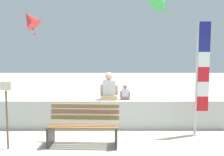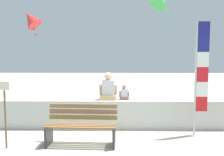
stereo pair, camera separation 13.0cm
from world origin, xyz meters
name	(u,v)px [view 1 (the left image)]	position (x,y,z in m)	size (l,w,h in m)	color
ground_plane	(107,138)	(0.00, 0.00, 0.00)	(40.00, 40.00, 0.00)	#B3AD9B
seawall_ledge	(108,113)	(0.00, 0.89, 0.39)	(6.56, 0.53, 0.77)	beige
park_bench	(83,126)	(-0.55, -0.46, 0.42)	(1.61, 0.68, 0.88)	#8F5F36
person_adult	(108,89)	(0.01, 0.92, 1.07)	(0.49, 0.36, 0.76)	tan
person_child	(124,94)	(0.45, 0.92, 0.94)	(0.27, 0.20, 0.42)	brown
flag_banner	(200,72)	(2.29, 0.26, 1.59)	(0.34, 0.05, 2.82)	#B7B7BC
kite_red	(29,19)	(-2.94, 3.61, 3.30)	(0.92, 0.76, 0.98)	red
kite_green	(160,0)	(1.84, 3.28, 3.93)	(1.03, 0.98, 1.17)	green
sign_post	(6,110)	(-2.15, -0.74, 0.85)	(0.24, 0.05, 1.46)	brown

